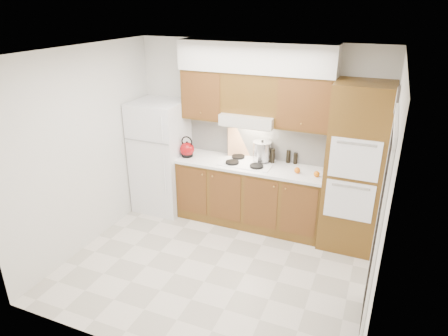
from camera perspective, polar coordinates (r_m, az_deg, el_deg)
name	(u,v)px	position (r m, az deg, el deg)	size (l,w,h in m)	color
floor	(215,266)	(5.17, -1.25, -13.79)	(3.60, 3.60, 0.00)	beige
ceiling	(213,52)	(4.18, -1.57, 16.20)	(3.60, 3.60, 0.00)	white
wall_back	(256,133)	(5.83, 4.58, 4.96)	(3.60, 0.02, 2.60)	silver
wall_left	(87,150)	(5.45, -19.00, 2.46)	(0.02, 3.00, 2.60)	silver
wall_right	(384,199)	(4.19, 21.83, -4.10)	(0.02, 3.00, 2.60)	silver
fridge	(161,156)	(6.23, -8.98, 1.64)	(0.75, 0.72, 1.72)	white
base_cabinets	(249,195)	(5.88, 3.64, -3.81)	(2.11, 0.60, 0.90)	brown
countertop	(250,165)	(5.68, 3.72, 0.39)	(2.13, 0.62, 0.04)	white
backsplash	(257,139)	(5.84, 4.75, 4.14)	(2.11, 0.03, 0.56)	white
oven_cabinet	(355,169)	(5.35, 18.19, -0.11)	(0.70, 0.65, 2.20)	brown
upper_cab_left	(206,94)	(5.79, -2.61, 10.52)	(0.63, 0.33, 0.70)	brown
upper_cab_right	(306,103)	(5.36, 11.57, 9.08)	(0.73, 0.33, 0.70)	brown
range_hood	(250,119)	(5.55, 3.69, 7.04)	(0.75, 0.45, 0.15)	silver
upper_cab_over_hood	(252,93)	(5.53, 3.99, 10.69)	(0.75, 0.33, 0.55)	brown
soffit	(256,57)	(5.42, 4.60, 15.53)	(2.13, 0.36, 0.40)	silver
cooktop	(247,163)	(5.70, 3.32, 0.78)	(0.74, 0.50, 0.01)	white
doorway	(376,239)	(4.00, 20.94, -9.41)	(0.02, 0.90, 2.10)	black
wall_clock	(397,100)	(4.44, 23.51, 8.85)	(0.30, 0.30, 0.02)	#3F3833
kettle	(187,149)	(5.91, -5.29, 2.68)	(0.21, 0.21, 0.21)	maroon
cutting_board	(239,143)	(5.91, 2.18, 3.63)	(0.33, 0.02, 0.45)	tan
stock_pot	(262,151)	(5.70, 5.45, 2.41)	(0.25, 0.25, 0.26)	silver
condiment_a	(272,156)	(5.68, 6.94, 1.71)	(0.06, 0.06, 0.22)	black
condiment_b	(288,156)	(5.75, 9.16, 1.63)	(0.06, 0.06, 0.18)	black
condiment_c	(295,158)	(5.73, 10.17, 1.38)	(0.06, 0.06, 0.16)	black
orange_near	(317,174)	(5.37, 13.10, -0.85)	(0.08, 0.08, 0.08)	#FF980D
orange_far	(297,170)	(5.43, 10.42, -0.32)	(0.08, 0.08, 0.08)	orange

